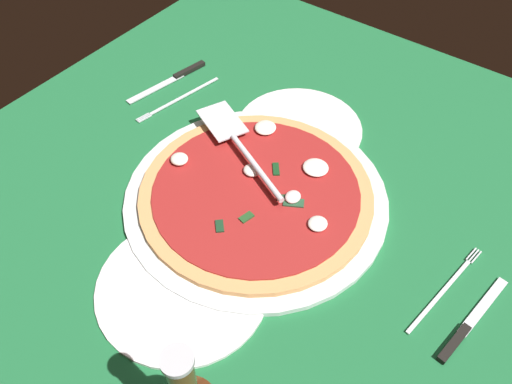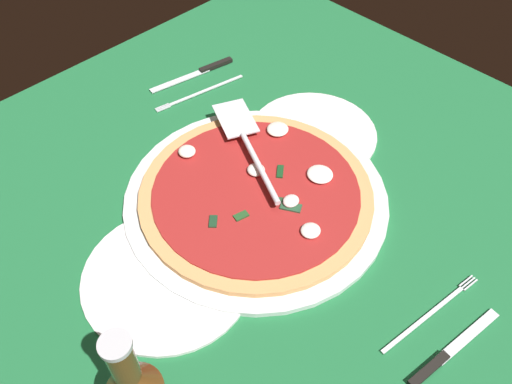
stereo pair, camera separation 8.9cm
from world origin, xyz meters
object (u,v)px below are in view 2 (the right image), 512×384
Objects in this scene: place_setting_far at (438,336)px; pizza_server at (247,141)px; pizza at (257,192)px; dinner_plate_right at (169,278)px; dinner_plate_left at (313,134)px; place_setting_near at (200,83)px.

pizza_server is at bearing 90.19° from place_setting_far.
dinner_plate_right is at bearing 5.29° from pizza.
dinner_plate_right is (39.13, 5.81, 0.00)cm from dinner_plate_left.
place_setting_near is 67.53cm from place_setting_far.
dinner_plate_left is 1.14× the size of place_setting_far.
dinner_plate_left is 14.20cm from pizza_server.
place_setting_far is at bearing 88.93° from place_setting_near.
dinner_plate_right is 20.44cm from pizza.
dinner_plate_left is 39.56cm from dinner_plate_right.
dinner_plate_right is 0.99× the size of pizza_server.
pizza is at bearing 97.99° from place_setting_far.
pizza_server is (12.92, -4.40, 3.88)cm from dinner_plate_left.
pizza_server reaches higher than dinner_plate_left.
place_setting_near is 1.07× the size of place_setting_far.
pizza_server reaches higher than place_setting_near.
place_setting_far reaches higher than dinner_plate_left.
place_setting_near is (-34.28, -32.74, -0.15)cm from dinner_plate_right.
pizza is 1.76× the size of place_setting_near.
place_setting_far is (-20.49, 33.36, -0.14)cm from dinner_plate_right.
dinner_plate_right is at bearing 136.13° from pizza_server.
dinner_plate_left is 0.93× the size of dinner_plate_right.
place_setting_far is (13.79, 66.10, 0.01)cm from place_setting_near.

